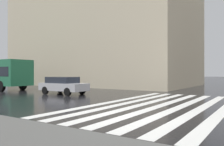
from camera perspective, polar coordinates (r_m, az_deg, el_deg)
ground_plane at (r=9.28m, az=2.93°, el=-10.70°), size 220.00×220.00×0.00m
zebra_crossing at (r=12.81m, az=12.57°, el=-7.72°), size 13.00×6.50×0.01m
haussmann_block_mid at (r=36.11m, az=-1.78°, el=16.82°), size 15.73×25.21×24.87m
car_silver at (r=19.08m, az=-12.03°, el=-2.92°), size 1.85×4.10×1.41m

